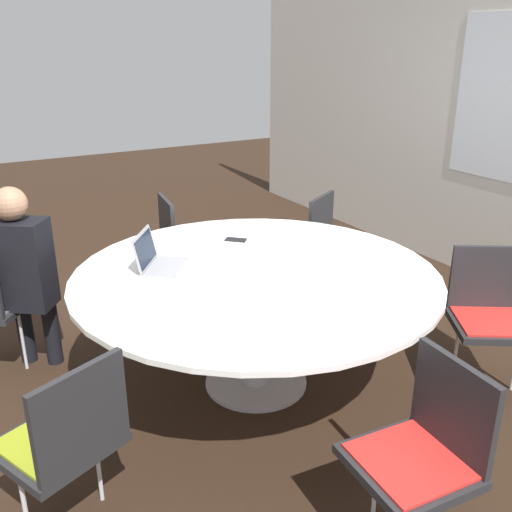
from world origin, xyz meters
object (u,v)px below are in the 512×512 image
at_px(chair_3, 489,309).
at_px(laptop, 155,259).
at_px(chair_4, 335,240).
at_px(person_0, 21,267).
at_px(chair_1, 65,435).
at_px(chair_2, 424,446).
at_px(chair_5, 184,239).
at_px(cell_phone, 236,240).

distance_m(chair_3, laptop, 1.98).
height_order(chair_4, person_0, person_0).
distance_m(chair_1, chair_4, 2.74).
bearing_deg(chair_2, chair_5, 0.94).
bearing_deg(chair_4, chair_5, -61.29).
bearing_deg(person_0, laptop, -1.02).
bearing_deg(chair_4, chair_1, -0.57).
height_order(chair_2, chair_3, same).
bearing_deg(chair_3, chair_2, 61.96).
distance_m(chair_2, chair_4, 2.43).
bearing_deg(chair_1, laptop, 28.21).
xyz_separation_m(chair_1, chair_3, (0.09, 2.43, 0.00)).
height_order(chair_3, chair_5, same).
bearing_deg(chair_5, chair_2, 4.70).
distance_m(chair_2, person_0, 2.50).
xyz_separation_m(chair_3, cell_phone, (-1.24, -1.02, 0.24)).
bearing_deg(chair_3, chair_1, 30.80).
xyz_separation_m(chair_1, chair_5, (-1.97, 1.37, 0.00)).
bearing_deg(chair_2, cell_phone, -1.57).
bearing_deg(chair_4, cell_phone, -18.84).
relative_size(chair_3, person_0, 0.71).
relative_size(chair_4, cell_phone, 5.74).
height_order(chair_1, cell_phone, chair_1).
relative_size(chair_2, cell_phone, 5.74).
bearing_deg(laptop, chair_5, 5.92).
distance_m(chair_1, chair_5, 2.40).
distance_m(chair_4, cell_phone, 1.04).
height_order(chair_4, laptop, laptop).
relative_size(chair_4, laptop, 2.16).
height_order(chair_1, person_0, person_0).
xyz_separation_m(chair_1, person_0, (-1.47, 0.10, 0.20)).
bearing_deg(person_0, chair_4, 33.56).
relative_size(person_0, laptop, 3.04).
bearing_deg(cell_phone, chair_3, 39.56).
height_order(chair_1, chair_3, same).
distance_m(chair_1, chair_3, 2.43).
height_order(laptop, cell_phone, laptop).
relative_size(chair_3, chair_5, 1.00).
relative_size(laptop, cell_phone, 2.66).
relative_size(chair_2, person_0, 0.71).
distance_m(laptop, cell_phone, 0.67).
relative_size(chair_1, chair_5, 1.00).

